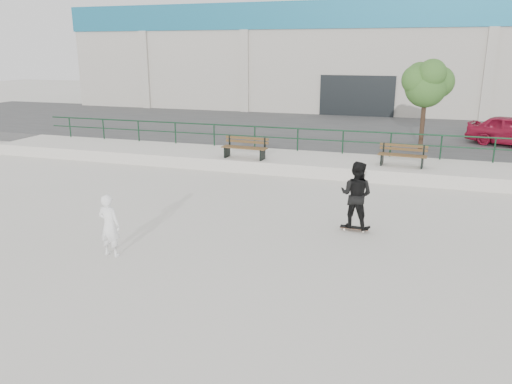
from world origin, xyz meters
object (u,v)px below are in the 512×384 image
(tree, at_px, (427,82))
(standing_skater, at_px, (356,195))
(skateboard, at_px, (354,228))
(seated_skater, at_px, (109,226))
(bench_left, at_px, (245,148))
(bench_right, at_px, (402,155))

(tree, relative_size, standing_skater, 2.13)
(tree, bearing_deg, skateboard, -99.66)
(seated_skater, bearing_deg, bench_left, -87.86)
(bench_left, relative_size, bench_right, 1.05)
(bench_right, bearing_deg, bench_left, -170.95)
(tree, distance_m, standing_skater, 10.49)
(bench_right, bearing_deg, seated_skater, -118.10)
(bench_right, xyz_separation_m, tree, (0.70, 3.61, 2.58))
(bench_left, xyz_separation_m, tree, (6.97, 4.09, 2.55))
(tree, xyz_separation_m, standing_skater, (-1.71, -10.06, -2.46))
(tree, distance_m, skateboard, 10.76)
(standing_skater, bearing_deg, bench_left, -34.77)
(bench_left, bearing_deg, bench_right, 7.79)
(skateboard, relative_size, seated_skater, 0.51)
(tree, height_order, skateboard, tree)
(skateboard, bearing_deg, seated_skater, -145.20)
(bench_right, distance_m, tree, 4.49)
(skateboard, height_order, standing_skater, standing_skater)
(bench_left, distance_m, standing_skater, 7.95)
(standing_skater, relative_size, seated_skater, 1.20)
(bench_right, bearing_deg, standing_skater, -94.29)
(bench_right, bearing_deg, skateboard, -94.29)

